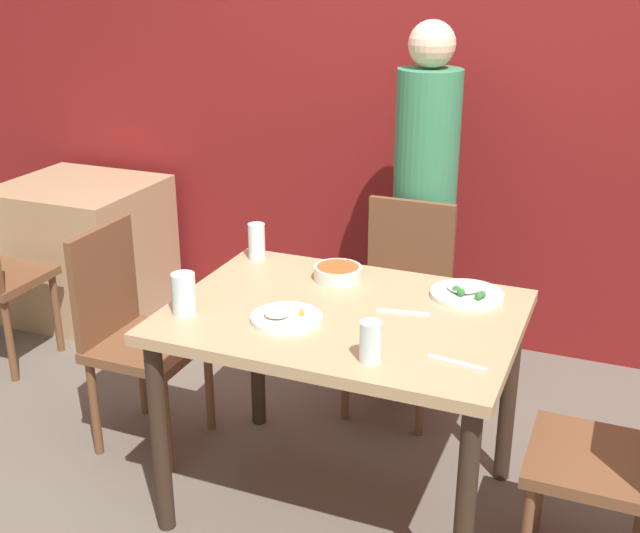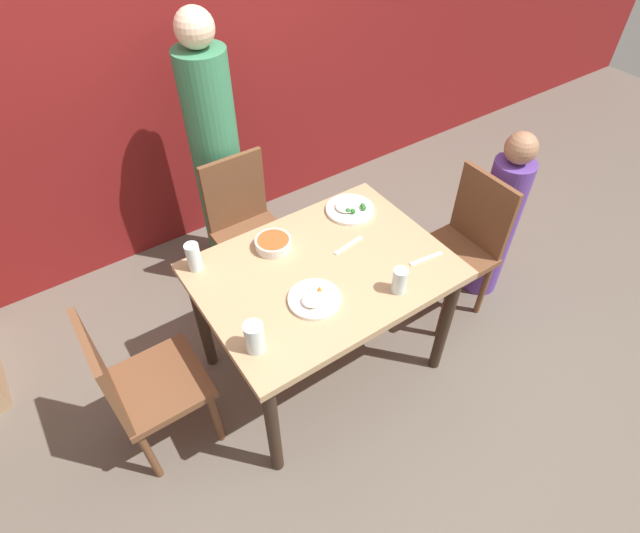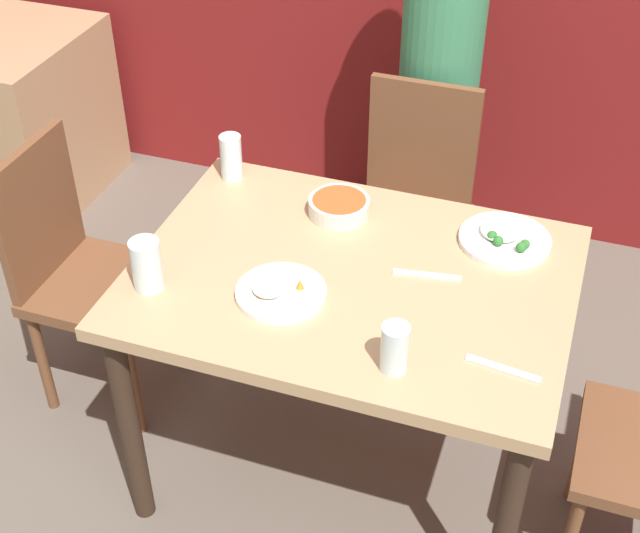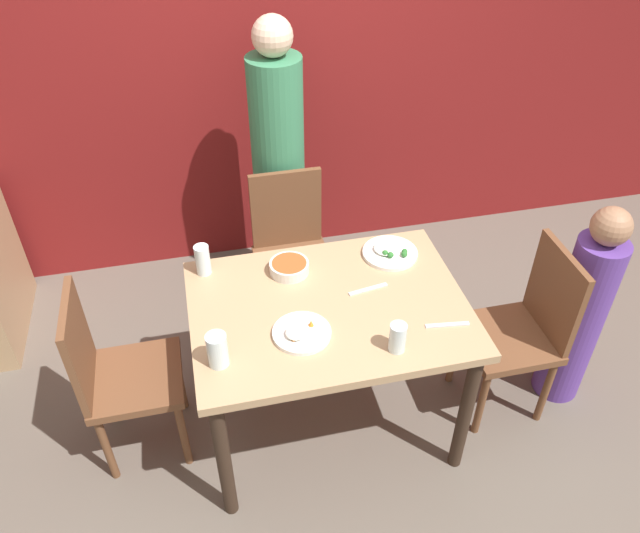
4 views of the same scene
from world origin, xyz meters
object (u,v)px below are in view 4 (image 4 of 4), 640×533
Objects in this scene: person_adult at (279,176)px; bowl_curry at (289,267)px; chair_child_spot at (523,327)px; chair_adult_spot at (291,250)px; person_child at (580,313)px; glass_water_tall at (217,350)px; plate_rice_adult at (301,333)px.

person_adult is 9.27× the size of bowl_curry.
chair_child_spot is 1.13m from bowl_curry.
chair_child_spot is at bearing -16.90° from bowl_curry.
chair_adult_spot is 1.48m from person_child.
person_adult is 1.38m from glass_water_tall.
person_child is at bearing 90.00° from chair_child_spot.
glass_water_tall is (-1.40, -0.16, 0.35)m from chair_child_spot.
bowl_curry is at bearing -100.97° from chair_adult_spot.
chair_child_spot is (0.94, -0.83, 0.00)m from chair_adult_spot.
chair_adult_spot is at bearing 145.93° from person_child.
person_child reaches higher than glass_water_tall.
person_child is 1.38m from plate_rice_adult.
chair_adult_spot is at bearing -131.39° from chair_child_spot.
person_adult is (-0.94, 1.14, 0.28)m from chair_child_spot.
bowl_curry is 0.75× the size of plate_rice_adult.
chair_adult_spot is at bearing -90.00° from person_adult.
plate_rice_adult is (-0.03, -0.40, -0.01)m from bowl_curry.
person_child reaches higher than bowl_curry.
plate_rice_adult is at bearing -98.10° from chair_adult_spot.
plate_rice_adult is (-1.07, -0.08, 0.29)m from chair_child_spot.
bowl_curry is at bearing 52.74° from glass_water_tall.
person_child is (0.28, 0.00, 0.03)m from chair_child_spot.
chair_child_spot is 0.56× the size of person_adult.
person_child is 7.76× the size of glass_water_tall.
person_adult is at bearing 90.00° from chair_adult_spot.
person_adult reaches higher than chair_adult_spot.
chair_child_spot is 1.50m from person_adult.
person_adult is at bearing 83.14° from bowl_curry.
glass_water_tall is (-0.36, -0.47, 0.04)m from bowl_curry.
person_child is (1.22, -0.83, 0.03)m from chair_adult_spot.
bowl_curry is 1.23× the size of glass_water_tall.
bowl_curry is at bearing 85.62° from plate_rice_adult.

